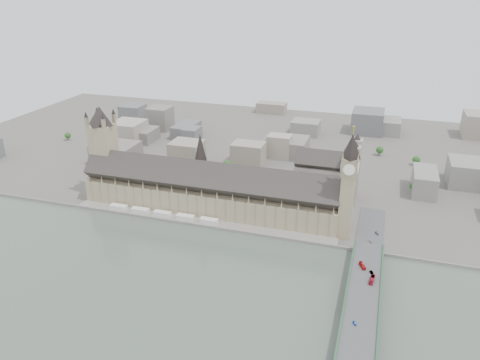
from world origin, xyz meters
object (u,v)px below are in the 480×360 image
(victoria_tower, at_px, (104,147))
(car_approach, at_px, (377,233))
(red_bus_south, at_px, (372,280))
(westminster_bridge, at_px, (363,298))
(palace_of_westminster, at_px, (209,191))
(red_bus_north, at_px, (362,266))
(westminster_abbey, at_px, (328,174))
(car_blue, at_px, (355,323))
(car_silver, at_px, (372,273))
(elizabeth_tower, at_px, (349,179))

(victoria_tower, bearing_deg, car_approach, -4.47)
(red_bus_south, bearing_deg, westminster_bridge, -101.58)
(palace_of_westminster, bearing_deg, red_bus_south, -28.69)
(westminster_bridge, xyz_separation_m, red_bus_south, (5.09, 15.77, 6.77))
(westminster_bridge, bearing_deg, car_approach, 86.49)
(victoria_tower, bearing_deg, red_bus_south, -18.68)
(victoria_tower, relative_size, red_bus_north, 9.99)
(westminster_abbey, bearing_deg, car_blue, -77.72)
(westminster_bridge, distance_m, car_silver, 27.48)
(elizabeth_tower, bearing_deg, victoria_tower, 176.04)
(car_blue, bearing_deg, victoria_tower, 128.78)
(palace_of_westminster, bearing_deg, car_blue, -42.25)
(car_blue, relative_size, car_silver, 0.85)
(victoria_tower, relative_size, westminster_abbey, 1.47)
(red_bus_south, height_order, car_silver, red_bus_south)
(red_bus_north, distance_m, red_bus_south, 19.41)
(palace_of_westminster, height_order, car_blue, palace_of_westminster)
(elizabeth_tower, relative_size, car_blue, 25.38)
(red_bus_south, distance_m, car_silver, 10.77)
(palace_of_westminster, height_order, westminster_abbey, westminster_abbey)
(elizabeth_tower, distance_m, westminster_abbey, 96.91)
(westminster_abbey, relative_size, red_bus_north, 6.80)
(palace_of_westminster, xyz_separation_m, red_bus_south, (167.09, -91.43, -10.81))
(westminster_bridge, distance_m, red_bus_south, 17.90)
(elizabeth_tower, height_order, red_bus_south, elizabeth_tower)
(red_bus_north, distance_m, car_approach, 58.23)
(red_bus_north, bearing_deg, elizabeth_tower, 84.31)
(palace_of_westminster, height_order, red_bus_north, palace_of_westminster)
(palace_of_westminster, relative_size, victoria_tower, 2.65)
(red_bus_north, bearing_deg, westminster_bridge, -108.64)
(red_bus_south, relative_size, car_approach, 2.11)
(palace_of_westminster, height_order, car_approach, palace_of_westminster)
(victoria_tower, height_order, car_approach, victoria_tower)
(palace_of_westminster, distance_m, car_approach, 168.77)
(westminster_bridge, relative_size, car_blue, 76.74)
(elizabeth_tower, distance_m, victoria_tower, 260.64)
(palace_of_westminster, xyz_separation_m, victoria_tower, (-122.00, 6.30, 32.50))
(westminster_abbey, relative_size, car_blue, 16.06)
(car_blue, bearing_deg, elizabeth_tower, 75.85)
(elizabeth_tower, relative_size, red_bus_south, 9.09)
(westminster_abbey, distance_m, car_silver, 166.15)
(red_bus_south, bearing_deg, car_silver, 100.50)
(red_bus_north, distance_m, car_silver, 10.18)
(elizabeth_tower, bearing_deg, westminster_bridge, -75.89)
(car_blue, xyz_separation_m, car_silver, (7.63, 63.41, 0.10))
(victoria_tower, bearing_deg, westminster_abbey, 16.50)
(car_approach, bearing_deg, palace_of_westminster, 150.77)
(westminster_abbey, bearing_deg, red_bus_south, -71.38)
(palace_of_westminster, bearing_deg, car_approach, -5.57)
(westminster_bridge, bearing_deg, palace_of_westminster, 146.51)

